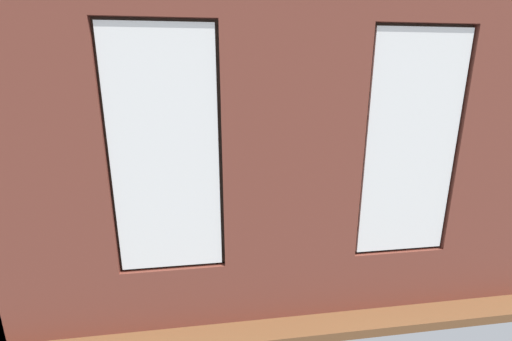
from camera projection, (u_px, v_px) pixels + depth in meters
ground_plane at (253, 214)px, 6.36m from camera, size 6.27×6.38×0.10m
brick_wall_with_windows at (292, 177)px, 3.26m from camera, size 5.67×0.30×3.12m
white_wall_right at (79, 133)px, 5.35m from camera, size 0.10×5.38×3.12m
couch_by_window at (281, 253)px, 4.21m from camera, size 1.85×0.87×0.80m
couch_left at (361, 187)px, 6.66m from camera, size 0.95×1.79×0.80m
coffee_table at (249, 186)px, 6.64m from camera, size 1.44×0.87×0.41m
cup_ceramic at (249, 181)px, 6.61m from camera, size 0.09×0.09×0.10m
table_plant_small at (240, 175)px, 6.67m from camera, size 0.18×0.18×0.27m
remote_gray at (268, 180)px, 6.83m from camera, size 0.06×0.17×0.02m
remote_black at (256, 185)px, 6.52m from camera, size 0.15×0.16×0.02m
remote_silver at (228, 186)px, 6.44m from camera, size 0.15×0.16×0.02m
media_console at (113, 202)px, 6.01m from camera, size 1.03×0.42×0.60m
tv_flatscreen at (108, 166)px, 5.84m from camera, size 1.03×0.20×0.68m
potted_plant_corner_near_left at (332, 152)px, 8.59m from camera, size 0.61×0.61×0.91m
potted_plant_by_left_couch at (319, 171)px, 7.87m from camera, size 0.23×0.23×0.46m
potted_plant_foreground_right at (148, 157)px, 7.92m from camera, size 0.54×0.54×0.98m
potted_plant_between_couches at (386, 229)px, 4.39m from camera, size 0.47×0.47×0.84m
potted_plant_near_tv at (131, 194)px, 5.04m from camera, size 0.93×0.95×1.24m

